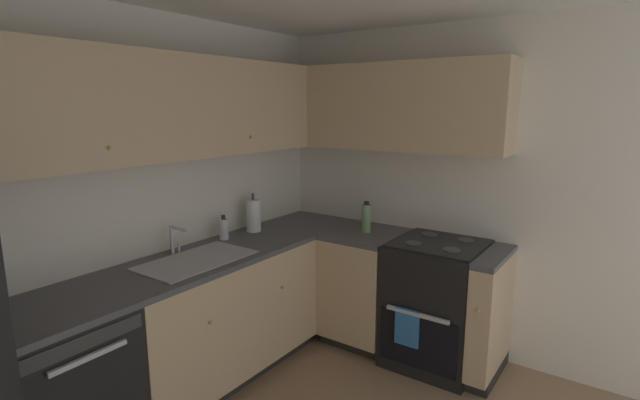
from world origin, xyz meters
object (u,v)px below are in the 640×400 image
oven_range (437,302)px  paper_towel_roll (253,215)px  dishwasher (60,394)px  soap_bottle (224,229)px  oil_bottle (366,218)px

oven_range → paper_towel_roll: 1.49m
dishwasher → soap_bottle: 1.42m
dishwasher → paper_towel_roll: (1.59, 0.16, 0.58)m
dishwasher → oil_bottle: bearing=-15.1°
oven_range → paper_towel_roll: size_ratio=3.40×
paper_towel_roll → oil_bottle: 0.86m
dishwasher → soap_bottle: (1.30, 0.18, 0.54)m
soap_bottle → oil_bottle: size_ratio=0.75×
soap_bottle → oil_bottle: bearing=-44.1°
dishwasher → soap_bottle: soap_bottle is taller
dishwasher → oven_range: size_ratio=0.82×
oven_range → paper_towel_roll: paper_towel_roll is taller
oven_range → soap_bottle: soap_bottle is taller
oven_range → soap_bottle: size_ratio=5.80×
dishwasher → oven_range: oven_range is taller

